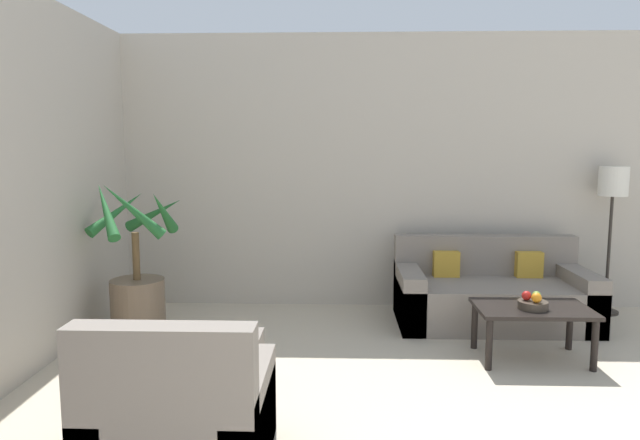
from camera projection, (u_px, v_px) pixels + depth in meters
name	position (u px, v px, depth m)	size (l,w,h in m)	color
wall_back	(474.00, 172.00, 5.65)	(8.58, 0.06, 2.70)	#BCB2A3
potted_palm	(137.00, 285.00, 4.83)	(0.80, 0.79, 1.34)	brown
sofa_loveseat	(491.00, 295.00, 5.19)	(1.71, 0.86, 0.76)	gray
floor_lamp	(613.00, 193.00, 5.38)	(0.27, 0.27, 1.42)	#2D2823
coffee_table	(532.00, 314.00, 4.29)	(0.84, 0.53, 0.41)	black
fruit_bowl	(533.00, 305.00, 4.22)	(0.22, 0.22, 0.06)	#42382D
apple_red	(527.00, 296.00, 4.23)	(0.07, 0.07, 0.07)	red
apple_green	(536.00, 296.00, 4.25)	(0.07, 0.07, 0.07)	olive
orange_fruit	(537.00, 298.00, 4.17)	(0.07, 0.07, 0.07)	orange
armchair	(182.00, 419.00, 2.80)	(0.83, 0.81, 0.84)	gray
ottoman	(208.00, 367.00, 3.69)	(0.66, 0.54, 0.37)	gray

